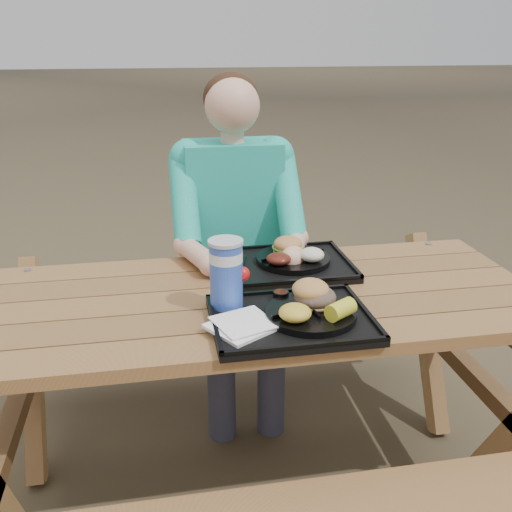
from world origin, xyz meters
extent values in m
plane|color=#999999|center=(0.00, 0.00, 0.00)|extent=(60.00, 60.00, 0.00)
cube|color=black|center=(0.06, -0.21, 0.76)|extent=(0.45, 0.35, 0.02)
cube|color=black|center=(0.14, 0.19, 0.76)|extent=(0.45, 0.35, 0.02)
cylinder|color=black|center=(0.12, -0.22, 0.78)|extent=(0.26, 0.26, 0.02)
cylinder|color=black|center=(0.17, 0.20, 0.78)|extent=(0.26, 0.26, 0.02)
cube|color=white|center=(-0.09, -0.25, 0.78)|extent=(0.21, 0.21, 0.02)
cylinder|color=#163CAB|center=(-0.11, -0.10, 0.87)|extent=(0.10, 0.10, 0.19)
cylinder|color=#320D05|center=(0.06, -0.10, 0.78)|extent=(0.05, 0.05, 0.03)
cylinder|color=gold|center=(0.13, -0.08, 0.79)|extent=(0.05, 0.05, 0.03)
ellipsoid|color=gold|center=(0.06, -0.27, 0.81)|extent=(0.09, 0.09, 0.05)
cube|color=black|center=(-0.02, 0.20, 0.77)|extent=(0.07, 0.17, 0.01)
ellipsoid|color=#561B11|center=(0.10, 0.14, 0.81)|extent=(0.09, 0.09, 0.04)
ellipsoid|color=#F2E7CD|center=(0.22, 0.15, 0.81)|extent=(0.08, 0.08, 0.05)
camera|label=1|loc=(-0.29, -1.61, 1.51)|focal=40.00mm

